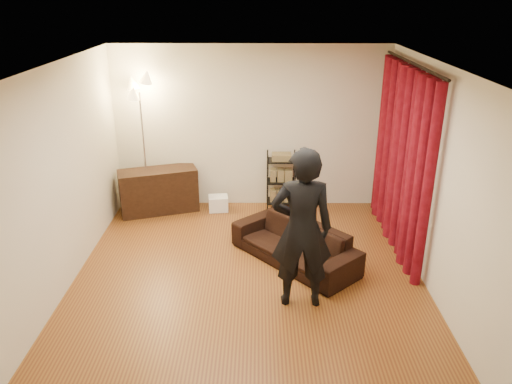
{
  "coord_description": "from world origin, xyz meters",
  "views": [
    {
      "loc": [
        0.13,
        -5.54,
        3.47
      ],
      "look_at": [
        0.1,
        0.3,
        1.1
      ],
      "focal_mm": 35.0,
      "sensor_mm": 36.0,
      "label": 1
    }
  ],
  "objects_px": {
    "storage_boxes": "(218,203)",
    "floor_lamp": "(144,146)",
    "media_cabinet": "(159,191)",
    "person": "(302,229)",
    "sofa": "(295,243)",
    "wire_shelf": "(281,181)"
  },
  "relations": [
    {
      "from": "storage_boxes",
      "to": "floor_lamp",
      "type": "distance_m",
      "value": 1.54
    },
    {
      "from": "media_cabinet",
      "to": "person",
      "type": "bearing_deg",
      "value": -69.21
    },
    {
      "from": "person",
      "to": "floor_lamp",
      "type": "xyz_separation_m",
      "value": [
        -2.35,
        2.69,
        0.15
      ]
    },
    {
      "from": "person",
      "to": "sofa",
      "type": "bearing_deg",
      "value": -90.85
    },
    {
      "from": "person",
      "to": "wire_shelf",
      "type": "bearing_deg",
      "value": -88.3
    },
    {
      "from": "wire_shelf",
      "to": "media_cabinet",
      "type": "bearing_deg",
      "value": 163.5
    },
    {
      "from": "sofa",
      "to": "floor_lamp",
      "type": "bearing_deg",
      "value": -168.09
    },
    {
      "from": "sofa",
      "to": "floor_lamp",
      "type": "distance_m",
      "value": 3.03
    },
    {
      "from": "media_cabinet",
      "to": "storage_boxes",
      "type": "bearing_deg",
      "value": -17.72
    },
    {
      "from": "wire_shelf",
      "to": "floor_lamp",
      "type": "height_order",
      "value": "floor_lamp"
    },
    {
      "from": "media_cabinet",
      "to": "floor_lamp",
      "type": "relative_size",
      "value": 0.56
    },
    {
      "from": "person",
      "to": "media_cabinet",
      "type": "relative_size",
      "value": 1.53
    },
    {
      "from": "storage_boxes",
      "to": "wire_shelf",
      "type": "height_order",
      "value": "wire_shelf"
    },
    {
      "from": "sofa",
      "to": "floor_lamp",
      "type": "xyz_separation_m",
      "value": [
        -2.35,
        1.72,
        0.85
      ]
    },
    {
      "from": "media_cabinet",
      "to": "wire_shelf",
      "type": "xyz_separation_m",
      "value": [
        2.04,
        0.12,
        0.13
      ]
    },
    {
      "from": "person",
      "to": "wire_shelf",
      "type": "xyz_separation_m",
      "value": [
        -0.11,
        2.76,
        -0.47
      ]
    },
    {
      "from": "sofa",
      "to": "floor_lamp",
      "type": "height_order",
      "value": "floor_lamp"
    },
    {
      "from": "wire_shelf",
      "to": "storage_boxes",
      "type": "bearing_deg",
      "value": 165.93
    },
    {
      "from": "sofa",
      "to": "wire_shelf",
      "type": "xyz_separation_m",
      "value": [
        -0.12,
        1.78,
        0.23
      ]
    },
    {
      "from": "floor_lamp",
      "to": "sofa",
      "type": "bearing_deg",
      "value": -36.1
    },
    {
      "from": "media_cabinet",
      "to": "wire_shelf",
      "type": "height_order",
      "value": "wire_shelf"
    },
    {
      "from": "person",
      "to": "floor_lamp",
      "type": "bearing_deg",
      "value": -49.49
    }
  ]
}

